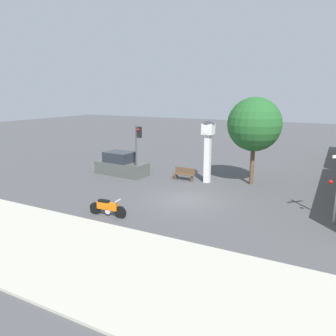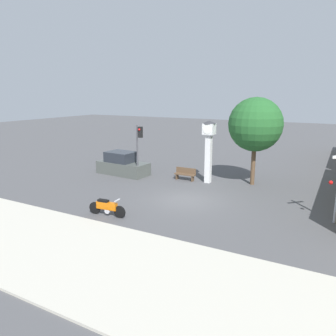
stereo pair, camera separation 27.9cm
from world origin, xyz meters
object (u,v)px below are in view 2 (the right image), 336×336
(parked_car, at_px, (122,165))
(clock_tower, at_px, (209,142))
(motorcycle, at_px, (107,207))
(traffic_light, at_px, (139,142))
(bench, at_px, (185,174))
(street_tree, at_px, (255,125))

(parked_car, bearing_deg, clock_tower, 11.89)
(motorcycle, bearing_deg, clock_tower, 70.93)
(motorcycle, bearing_deg, traffic_light, 105.75)
(clock_tower, xyz_separation_m, traffic_light, (-4.94, -1.47, -0.15))
(clock_tower, relative_size, traffic_light, 1.11)
(motorcycle, bearing_deg, bench, 81.81)
(motorcycle, relative_size, traffic_light, 0.54)
(motorcycle, distance_m, street_tree, 11.65)
(motorcycle, height_order, parked_car, parked_car)
(street_tree, xyz_separation_m, bench, (-4.68, -1.22, -3.74))
(traffic_light, distance_m, street_tree, 8.41)
(clock_tower, height_order, street_tree, street_tree)
(motorcycle, height_order, traffic_light, traffic_light)
(motorcycle, relative_size, clock_tower, 0.49)
(traffic_light, relative_size, street_tree, 0.66)
(street_tree, height_order, bench, street_tree)
(clock_tower, bearing_deg, traffic_light, -163.46)
(motorcycle, relative_size, street_tree, 0.36)
(clock_tower, xyz_separation_m, bench, (-1.71, -0.21, -2.44))
(traffic_light, height_order, bench, traffic_light)
(traffic_light, bearing_deg, street_tree, 17.40)
(parked_car, bearing_deg, traffic_light, -11.07)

